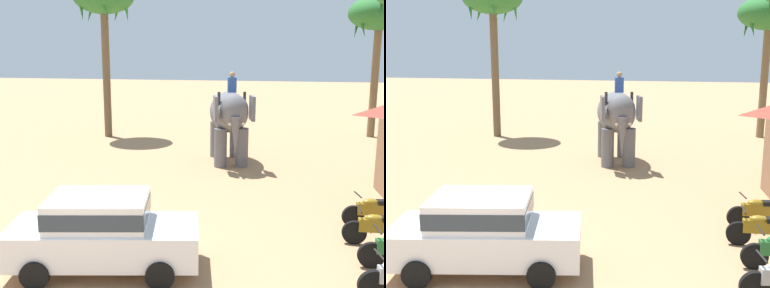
# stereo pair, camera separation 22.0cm
# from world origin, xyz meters

# --- Properties ---
(ground_plane) EXTENTS (120.00, 120.00, 0.00)m
(ground_plane) POSITION_xyz_m (0.00, 0.00, 0.00)
(ground_plane) COLOR tan
(car_sedan_foreground) EXTENTS (4.34, 2.40, 1.70)m
(car_sedan_foreground) POSITION_xyz_m (0.42, 0.21, 0.93)
(car_sedan_foreground) COLOR white
(car_sedan_foreground) RESTS_ON ground
(elephant_with_mahout) EXTENTS (2.33, 4.01, 3.88)m
(elephant_with_mahout) POSITION_xyz_m (2.13, 10.51, 1.99)
(elephant_with_mahout) COLOR slate
(elephant_with_mahout) RESTS_ON ground
(motorcycle_far_in_row) EXTENTS (1.80, 0.55, 0.94)m
(motorcycle_far_in_row) POSITION_xyz_m (6.67, 2.66, 0.46)
(motorcycle_far_in_row) COLOR black
(motorcycle_far_in_row) RESTS_ON ground
(motorcycle_end_of_row) EXTENTS (1.79, 0.57, 0.94)m
(motorcycle_end_of_row) POSITION_xyz_m (6.81, 3.95, 0.46)
(motorcycle_end_of_row) COLOR black
(motorcycle_end_of_row) RESTS_ON ground
(palm_tree_behind_elephant) EXTENTS (3.20, 3.20, 7.49)m
(palm_tree_behind_elephant) POSITION_xyz_m (9.18, 17.78, 6.39)
(palm_tree_behind_elephant) COLOR brown
(palm_tree_behind_elephant) RESTS_ON ground
(palm_tree_left_of_road) EXTENTS (3.20, 3.20, 8.33)m
(palm_tree_left_of_road) POSITION_xyz_m (-5.03, 15.33, 7.18)
(palm_tree_left_of_road) COLOR brown
(palm_tree_left_of_road) RESTS_ON ground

